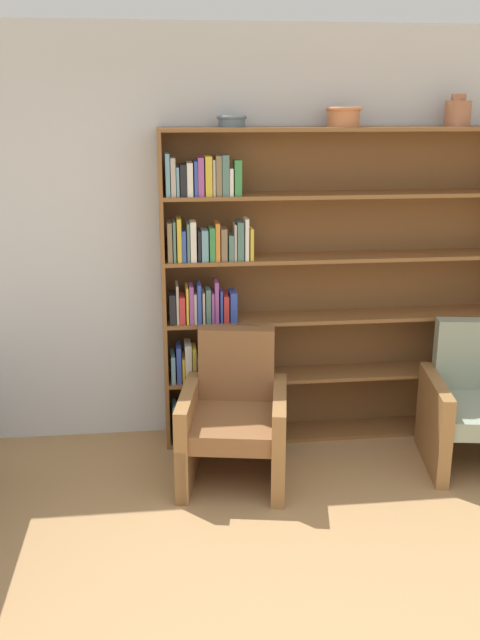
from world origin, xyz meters
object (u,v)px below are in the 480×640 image
object	(u,v)px
bowl_brass	(232,120)
bowl_stoneware	(344,116)
bookshelf	(302,292)
vase_tall	(458,112)
armchair_cushioned	(476,406)
armchair_leather	(234,418)

from	to	relation	value
bowl_brass	bowl_stoneware	bearing A→B (deg)	0.00
bookshelf	vase_tall	bearing A→B (deg)	-1.07
bookshelf	bowl_brass	xyz separation A→B (m)	(-0.48, -0.02, 1.12)
bookshelf	armchair_cushioned	xyz separation A→B (m)	(1.05, -0.55, -0.65)
bowl_brass	armchair_cushioned	size ratio (longest dim) A/B	0.21
bookshelf	bowl_stoneware	size ratio (longest dim) A/B	10.48
bookshelf	armchair_leather	bearing A→B (deg)	-133.50
bowl_brass	armchair_leather	size ratio (longest dim) A/B	0.21
bowl_brass	armchair_leather	world-z (taller)	bowl_brass
armchair_leather	vase_tall	bearing A→B (deg)	-150.20
armchair_leather	armchair_cushioned	size ratio (longest dim) A/B	1.00
bowl_brass	vase_tall	world-z (taller)	vase_tall
armchair_leather	bowl_brass	bearing A→B (deg)	-84.58
bookshelf	vase_tall	size ratio (longest dim) A/B	11.95
bookshelf	vase_tall	distance (m)	1.52
vase_tall	armchair_cushioned	size ratio (longest dim) A/B	0.22
bowl_brass	armchair_leather	distance (m)	1.85
bowl_brass	armchair_cushioned	world-z (taller)	bowl_brass
armchair_leather	armchair_cushioned	distance (m)	1.57
bowl_stoneware	armchair_leather	distance (m)	2.02
armchair_leather	bowl_stoneware	bearing A→B (deg)	-134.53
bowl_brass	armchair_leather	xyz separation A→B (m)	(-0.05, -0.53, -1.77)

